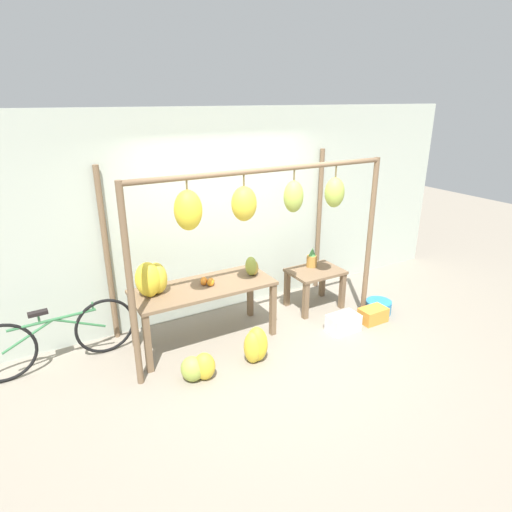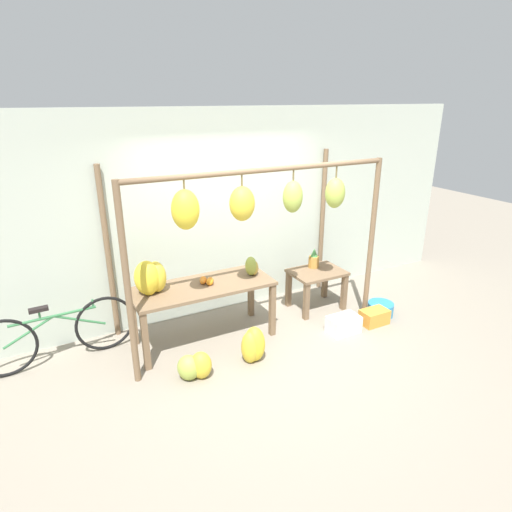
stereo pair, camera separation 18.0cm
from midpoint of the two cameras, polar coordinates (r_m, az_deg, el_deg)
ground_plane at (r=5.28m, az=2.14°, el=-12.96°), size 20.00×20.00×0.00m
shop_wall_back at (r=5.91m, az=-5.30°, el=5.60°), size 8.00×0.08×2.80m
stall_awning at (r=4.91m, az=-1.19°, el=5.63°), size 3.27×1.27×2.20m
display_table_main at (r=5.29m, az=-7.94°, el=-4.99°), size 1.72×0.70×0.75m
display_table_side at (r=6.22m, az=7.06°, el=-3.00°), size 0.75×0.56×0.58m
banana_pile_on_table at (r=5.05m, az=-14.79°, el=-3.10°), size 0.44×0.38×0.41m
orange_pile at (r=5.25m, az=-7.45°, el=-3.41°), size 0.17×0.19×0.09m
pineapple_cluster at (r=6.25m, az=6.59°, el=-0.43°), size 0.15×0.15×0.29m
banana_pile_ground_left at (r=4.84m, az=-8.79°, el=-14.50°), size 0.45×0.36×0.32m
banana_pile_ground_right at (r=5.05m, az=-1.14°, el=-11.83°), size 0.36×0.33×0.44m
fruit_crate_white at (r=5.80m, az=10.68°, el=-8.76°), size 0.41×0.26×0.22m
blue_bucket at (r=6.36m, az=15.23°, el=-6.58°), size 0.36×0.36×0.19m
parked_bicycle at (r=5.42m, az=-25.97°, el=-9.80°), size 1.77×0.13×0.74m
papaya_pile at (r=5.46m, az=-1.52°, el=-1.43°), size 0.20×0.20×0.25m
fruit_crate_purple at (r=6.11m, az=14.51°, el=-7.62°), size 0.37×0.24×0.20m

